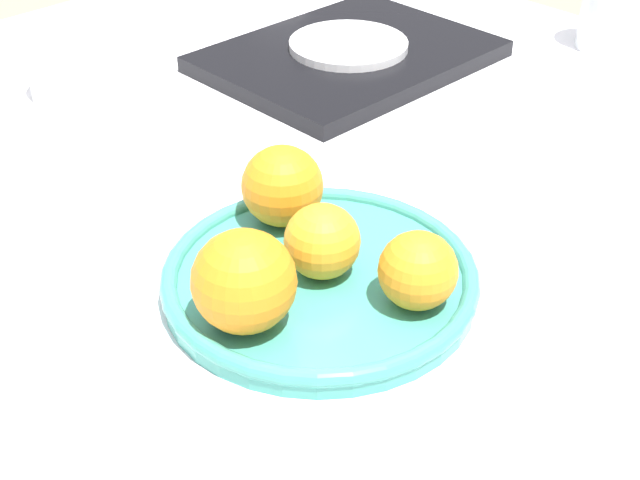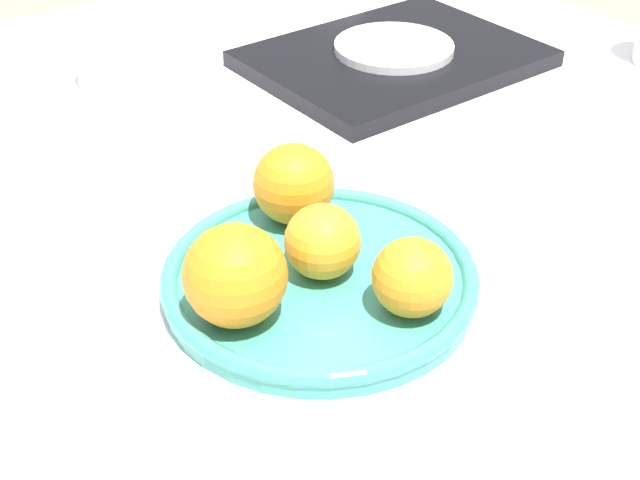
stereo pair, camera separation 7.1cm
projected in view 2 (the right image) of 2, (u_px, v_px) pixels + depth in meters
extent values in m
cube|color=white|center=(253.00, 388.00, 1.17)|extent=(1.23, 0.98, 0.74)
cylinder|color=teal|center=(320.00, 282.00, 0.73)|extent=(0.26, 0.26, 0.02)
torus|color=teal|center=(320.00, 274.00, 0.73)|extent=(0.26, 0.26, 0.01)
sphere|color=orange|center=(322.00, 241.00, 0.71)|extent=(0.06, 0.06, 0.06)
sphere|color=orange|center=(235.00, 275.00, 0.66)|extent=(0.08, 0.08, 0.08)
sphere|color=orange|center=(294.00, 184.00, 0.78)|extent=(0.07, 0.07, 0.07)
sphere|color=orange|center=(412.00, 277.00, 0.67)|extent=(0.06, 0.06, 0.06)
cube|color=black|center=(393.00, 59.00, 1.11)|extent=(0.34, 0.26, 0.02)
cylinder|color=white|center=(394.00, 47.00, 1.10)|extent=(0.15, 0.15, 0.01)
cylinder|color=white|center=(114.00, 59.00, 1.05)|extent=(0.09, 0.09, 0.07)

